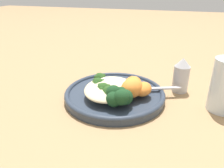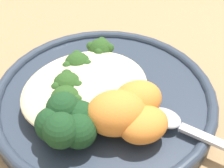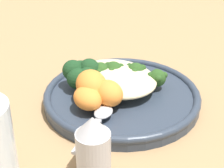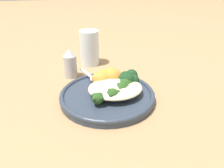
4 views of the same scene
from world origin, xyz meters
The scene contains 14 objects.
ground_plane centered at (0.00, 0.00, 0.00)m, with size 4.00×4.00×0.00m, color #9E7A51.
plate centered at (0.02, 0.00, 0.01)m, with size 0.24×0.24×0.02m.
quinoa_mound centered at (0.00, 0.01, 0.03)m, with size 0.14×0.12×0.03m, color beige.
broccoli_stalk_0 centered at (0.04, 0.04, 0.03)m, with size 0.05×0.08×0.03m.
broccoli_stalk_1 centered at (0.02, 0.02, 0.03)m, with size 0.05×0.09×0.03m.
broccoli_stalk_2 centered at (0.00, 0.01, 0.04)m, with size 0.08×0.06×0.03m.
broccoli_stalk_3 centered at (-0.02, 0.00, 0.04)m, with size 0.08×0.04×0.03m.
sweet_potato_chunk_0 centered at (0.02, -0.07, 0.04)m, with size 0.05×0.04×0.03m, color orange.
sweet_potato_chunk_1 centered at (0.01, -0.05, 0.04)m, with size 0.05×0.04×0.04m, color orange.
sweet_potato_chunk_2 centered at (0.03, -0.04, 0.04)m, with size 0.05×0.04×0.04m, color orange.
sweet_potato_chunk_3 centered at (0.00, -0.05, 0.04)m, with size 0.06×0.05×0.04m, color orange.
kale_tuft centered at (-0.04, -0.03, 0.04)m, with size 0.06×0.06×0.04m.
spoon centered at (0.05, -0.08, 0.03)m, with size 0.06×0.11×0.01m.
salt_shaker centered at (0.11, -0.15, 0.04)m, with size 0.04×0.04×0.09m.
Camera 3 is at (0.34, -0.38, 0.31)m, focal length 60.00 mm.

